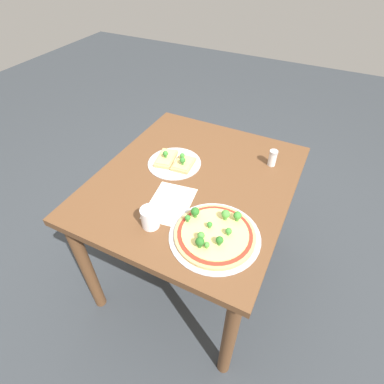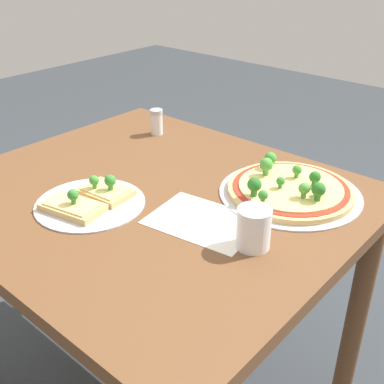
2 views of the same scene
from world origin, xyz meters
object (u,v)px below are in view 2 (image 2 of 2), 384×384
Objects in this scene: dining_table at (153,228)px; pizza_tray_slice at (90,200)px; pizza_tray_whole at (290,189)px; condiment_shaker at (157,122)px; drinking_cup at (254,228)px.

pizza_tray_slice reaches higher than dining_table.
condiment_shaker reaches higher than pizza_tray_whole.
pizza_tray_slice is at bearing -164.34° from drinking_cup.
drinking_cup reaches higher than pizza_tray_whole.
pizza_tray_slice is (-0.07, -0.14, 0.12)m from dining_table.
pizza_tray_whole reaches higher than dining_table.
drinking_cup reaches higher than pizza_tray_slice.
condiment_shaker reaches higher than pizza_tray_slice.
pizza_tray_whole is 4.32× the size of condiment_shaker.
condiment_shaker is (-0.27, 0.30, 0.15)m from dining_table.
pizza_tray_slice is at bearing -133.01° from pizza_tray_whole.
condiment_shaker is at bearing 115.10° from pizza_tray_slice.
pizza_tray_whole reaches higher than pizza_tray_slice.
pizza_tray_whole is at bearing 46.99° from pizza_tray_slice.
condiment_shaker is (-0.61, 0.33, -0.00)m from drinking_cup.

